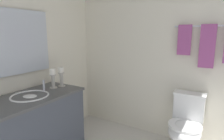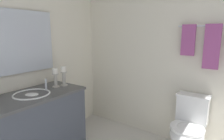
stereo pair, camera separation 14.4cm
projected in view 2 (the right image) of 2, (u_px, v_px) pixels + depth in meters
name	position (u px, v px, depth m)	size (l,w,h in m)	color
wall_back	(164.00, 53.00, 2.58)	(2.63, 0.04, 2.45)	silver
wall_left	(30.00, 55.00, 2.37)	(0.04, 2.34, 2.45)	silver
vanity_cabinet	(35.00, 128.00, 2.17)	(0.58, 1.15, 0.82)	#474C56
sink_basin	(32.00, 98.00, 2.10)	(0.40, 0.40, 0.24)	white
mirror	(14.00, 42.00, 2.14)	(0.02, 1.02, 0.74)	silver
candle_holder_tall	(64.00, 76.00, 2.42)	(0.09, 0.09, 0.25)	#B7B2A5
candle_holder_short	(55.00, 77.00, 2.36)	(0.09, 0.09, 0.24)	#B7B2A5
toilet	(188.00, 128.00, 2.26)	(0.39, 0.54, 0.75)	white
towel_bar	(214.00, 26.00, 2.13)	(0.02, 0.02, 0.79)	silver
towel_near_vanity	(188.00, 40.00, 2.30)	(0.16, 0.03, 0.38)	#A54C8C
towel_center	(212.00, 47.00, 2.16)	(0.17, 0.03, 0.52)	#A54C8C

